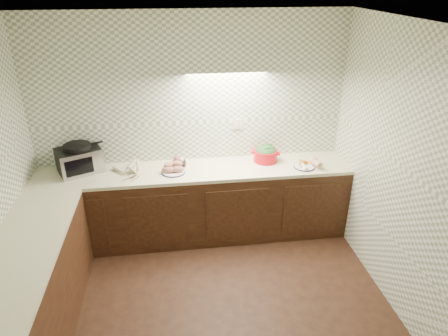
{
  "coord_description": "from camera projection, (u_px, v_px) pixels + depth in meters",
  "views": [
    {
      "loc": [
        -0.21,
        -2.61,
        2.93
      ],
      "look_at": [
        0.31,
        1.25,
        1.02
      ],
      "focal_mm": 32.0,
      "sensor_mm": 36.0,
      "label": 1
    }
  ],
  "objects": [
    {
      "name": "onion_bowl",
      "position": [
        179.0,
        162.0,
        4.64
      ],
      "size": [
        0.16,
        0.16,
        0.13
      ],
      "color": "black",
      "rests_on": "counter"
    },
    {
      "name": "counter",
      "position": [
        133.0,
        250.0,
        3.96
      ],
      "size": [
        3.6,
        3.6,
        0.9
      ],
      "color": "black",
      "rests_on": "ground"
    },
    {
      "name": "parsnip_pile",
      "position": [
        129.0,
        171.0,
        4.47
      ],
      "size": [
        0.4,
        0.41,
        0.08
      ],
      "color": "beige",
      "rests_on": "counter"
    },
    {
      "name": "toaster_oven",
      "position": [
        79.0,
        159.0,
        4.47
      ],
      "size": [
        0.56,
        0.51,
        0.33
      ],
      "rotation": [
        0.0,
        0.0,
        0.43
      ],
      "color": "black",
      "rests_on": "counter"
    },
    {
      "name": "veg_plate",
      "position": [
        308.0,
        163.0,
        4.63
      ],
      "size": [
        0.3,
        0.27,
        0.12
      ],
      "rotation": [
        0.0,
        0.0,
        0.1
      ],
      "color": "#14163E",
      "rests_on": "counter"
    },
    {
      "name": "dutch_oven",
      "position": [
        266.0,
        154.0,
        4.74
      ],
      "size": [
        0.36,
        0.36,
        0.2
      ],
      "rotation": [
        0.0,
        0.0,
        -0.33
      ],
      "color": "red",
      "rests_on": "counter"
    },
    {
      "name": "room",
      "position": [
        205.0,
        170.0,
        2.92
      ],
      "size": [
        3.6,
        3.6,
        2.6
      ],
      "color": "black",
      "rests_on": "ground"
    },
    {
      "name": "sweet_potato_plate",
      "position": [
        173.0,
        168.0,
        4.49
      ],
      "size": [
        0.27,
        0.27,
        0.12
      ],
      "rotation": [
        0.0,
        0.0,
        0.07
      ],
      "color": "#14163E",
      "rests_on": "counter"
    }
  ]
}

